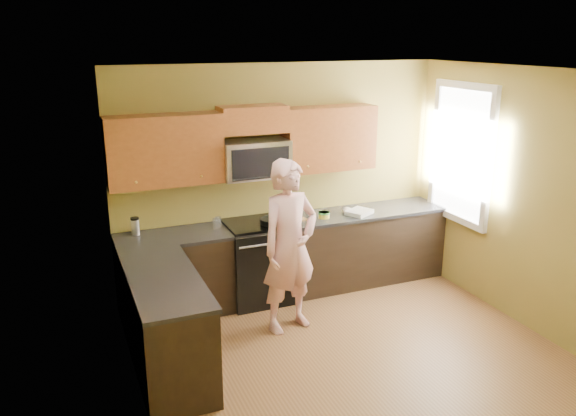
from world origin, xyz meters
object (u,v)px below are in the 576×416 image
stove (260,261)px  microwave (255,177)px  travel_mug (136,235)px  woman (290,247)px  frying_pan (272,224)px  butter_tub (324,218)px

stove → microwave: (0.00, 0.12, 0.97)m
stove → travel_mug: (-1.35, 0.18, 0.45)m
woman → frying_pan: 0.66m
frying_pan → butter_tub: 0.67m
stove → woman: bearing=-85.7°
frying_pan → butter_tub: bearing=15.9°
butter_tub → stove: bearing=175.8°
travel_mug → frying_pan: bearing=-11.2°
butter_tub → travel_mug: bearing=173.6°
woman → butter_tub: woman is taller
woman → travel_mug: bearing=132.1°
stove → microwave: microwave is taller
microwave → butter_tub: 0.97m
microwave → woman: size_ratio=0.42×
stove → microwave: 0.98m
microwave → travel_mug: microwave is taller
stove → travel_mug: bearing=172.3°
frying_pan → butter_tub: frying_pan is taller
woman → travel_mug: (-1.41, 0.95, 0.01)m
frying_pan → microwave: bearing=128.8°
microwave → frying_pan: (0.12, -0.23, -0.50)m
frying_pan → travel_mug: size_ratio=2.48×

